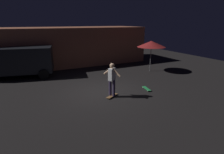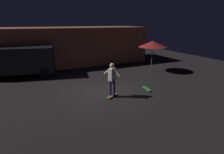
# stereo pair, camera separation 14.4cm
# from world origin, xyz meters

# --- Properties ---
(ground_plane) EXTENTS (28.00, 28.00, 0.00)m
(ground_plane) POSITION_xyz_m (0.00, 0.00, 0.00)
(ground_plane) COLOR black
(low_building) EXTENTS (13.27, 4.50, 3.20)m
(low_building) POSITION_xyz_m (0.35, 8.04, 1.60)
(low_building) COLOR #B76B4C
(low_building) RESTS_ON ground_plane
(parked_van) EXTENTS (4.91, 3.06, 2.03)m
(parked_van) POSITION_xyz_m (-3.92, 5.17, 1.16)
(parked_van) COLOR black
(parked_van) RESTS_ON ground_plane
(patio_umbrella) EXTENTS (2.10, 2.10, 2.30)m
(patio_umbrella) POSITION_xyz_m (5.18, 2.43, 2.07)
(patio_umbrella) COLOR slate
(patio_umbrella) RESTS_ON ground_plane
(skateboard_ridden) EXTENTS (0.78, 0.56, 0.07)m
(skateboard_ridden) POSITION_xyz_m (0.23, -0.93, 0.06)
(skateboard_ridden) COLOR olive
(skateboard_ridden) RESTS_ON ground_plane
(skateboard_spare) EXTENTS (0.35, 0.80, 0.07)m
(skateboard_spare) POSITION_xyz_m (2.44, -0.84, 0.06)
(skateboard_spare) COLOR green
(skateboard_spare) RESTS_ON ground_plane
(skater) EXTENTS (0.57, 0.90, 1.67)m
(skater) POSITION_xyz_m (0.23, -0.93, 1.04)
(skater) COLOR #382D4C
(skater) RESTS_ON skateboard_ridden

